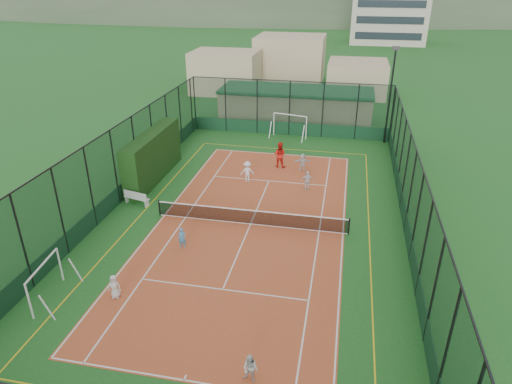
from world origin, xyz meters
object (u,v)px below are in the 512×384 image
(child_near_mid, at_px, (182,238))
(child_far_back, at_px, (302,162))
(white_bench, at_px, (137,197))
(child_near_right, at_px, (250,369))
(child_far_left, at_px, (247,171))
(child_far_right, at_px, (307,181))
(child_near_left, at_px, (114,287))
(floodlight_ne, at_px, (390,97))
(futsal_goal_near, at_px, (46,282))
(clubhouse, at_px, (296,104))
(futsal_goal_far, at_px, (290,126))
(coach, at_px, (280,155))

(child_near_mid, xyz_separation_m, child_far_back, (5.27, 12.08, 0.08))
(white_bench, height_order, child_near_right, child_near_right)
(child_far_left, xyz_separation_m, child_far_right, (4.37, -0.58, -0.07))
(child_near_left, bearing_deg, child_near_right, -37.87)
(floodlight_ne, bearing_deg, futsal_goal_near, -122.95)
(floodlight_ne, distance_m, child_near_mid, 23.33)
(child_near_left, height_order, child_far_right, child_far_right)
(futsal_goal_near, relative_size, child_far_left, 1.86)
(clubhouse, relative_size, child_far_left, 9.88)
(floodlight_ne, xyz_separation_m, futsal_goal_near, (-16.34, -25.21, -3.20))
(clubhouse, relative_size, child_far_right, 10.82)
(futsal_goal_far, distance_m, child_near_mid, 19.95)
(child_near_left, distance_m, child_far_back, 18.11)
(child_near_right, height_order, child_far_right, child_far_right)
(child_far_left, distance_m, child_far_back, 4.61)
(futsal_goal_near, bearing_deg, child_near_right, -111.51)
(floodlight_ne, bearing_deg, futsal_goal_far, -178.75)
(child_near_left, xyz_separation_m, child_far_back, (6.89, 16.75, 0.08))
(floodlight_ne, relative_size, futsal_goal_far, 2.54)
(child_far_left, distance_m, coach, 3.67)
(futsal_goal_near, distance_m, child_near_mid, 7.08)
(floodlight_ne, xyz_separation_m, child_near_mid, (-11.73, -19.86, -3.52))
(child_near_left, height_order, child_far_left, child_far_left)
(child_near_mid, distance_m, child_near_right, 9.87)
(clubhouse, xyz_separation_m, child_near_mid, (-3.13, -25.26, -0.97))
(child_near_left, relative_size, child_near_right, 0.99)
(child_far_right, height_order, child_far_back, child_far_right)
(child_far_right, distance_m, coach, 4.53)
(floodlight_ne, height_order, child_far_left, floodlight_ne)
(futsal_goal_near, bearing_deg, futsal_goal_far, -23.65)
(child_near_right, distance_m, child_far_left, 17.88)
(futsal_goal_far, bearing_deg, white_bench, -104.37)
(futsal_goal_far, height_order, child_far_left, futsal_goal_far)
(child_far_back, bearing_deg, futsal_goal_far, -87.03)
(clubhouse, relative_size, futsal_goal_far, 4.68)
(child_near_right, bearing_deg, white_bench, 144.67)
(clubhouse, height_order, child_far_back, clubhouse)
(white_bench, xyz_separation_m, child_near_left, (3.06, -9.03, 0.10))
(clubhouse, relative_size, child_far_back, 11.27)
(white_bench, distance_m, child_near_right, 16.16)
(child_far_right, bearing_deg, coach, -65.24)
(futsal_goal_near, height_order, coach, coach)
(floodlight_ne, relative_size, child_far_right, 5.87)
(floodlight_ne, height_order, futsal_goal_far, floodlight_ne)
(white_bench, relative_size, child_near_right, 1.48)
(floodlight_ne, height_order, child_near_left, floodlight_ne)
(white_bench, bearing_deg, floodlight_ne, 57.36)
(clubhouse, distance_m, futsal_goal_near, 31.59)
(child_near_mid, xyz_separation_m, child_far_right, (5.97, 8.71, 0.11))
(child_near_mid, bearing_deg, child_near_right, -64.38)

